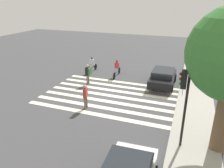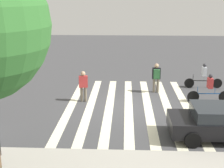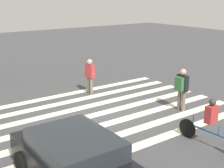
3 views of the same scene
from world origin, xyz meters
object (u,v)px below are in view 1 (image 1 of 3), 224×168
Objects in this scene: cyclist_near_curb at (117,68)px; traffic_light at (184,93)px; cyclist_mid_street at (92,64)px; pedestrian_adult_tall_backpack at (85,95)px; pedestrian_adult_yellow_jacket at (88,73)px; car_parked_dark_suv at (163,77)px.

traffic_light is at bearing 32.70° from cyclist_near_curb.
pedestrian_adult_tall_backpack is at bearing 21.20° from cyclist_mid_street.
traffic_light is 1.80× the size of cyclist_mid_street.
pedestrian_adult_yellow_jacket is 1.04× the size of pedestrian_adult_tall_backpack.
traffic_light is 11.24m from cyclist_near_curb.
cyclist_near_curb reaches higher than cyclist_mid_street.
pedestrian_adult_yellow_jacket is at bearing -34.35° from cyclist_near_curb.
pedestrian_adult_tall_backpack is at bearing -34.47° from car_parked_dark_suv.
traffic_light is 1.80× the size of cyclist_near_curb.
car_parked_dark_suv is (-2.05, 6.11, -0.33)m from pedestrian_adult_yellow_jacket.
cyclist_mid_street is 0.57× the size of car_parked_dark_suv.
cyclist_near_curb is 0.57× the size of car_parked_dark_suv.
pedestrian_adult_tall_backpack reaches higher than cyclist_near_curb.
cyclist_near_curb is at bearing 169.94° from pedestrian_adult_tall_backpack.
traffic_light reaches higher than cyclist_mid_street.
cyclist_near_curb is 2.78m from cyclist_mid_street.
cyclist_near_curb is 4.47m from car_parked_dark_suv.
traffic_light is 1.03× the size of car_parked_dark_suv.
pedestrian_adult_yellow_jacket is at bearing -167.32° from pedestrian_adult_tall_backpack.
pedestrian_adult_tall_backpack is (-2.18, -6.23, -2.03)m from traffic_light.
cyclist_near_curb is at bearing -144.81° from traffic_light.
traffic_light is 8.88m from car_parked_dark_suv.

